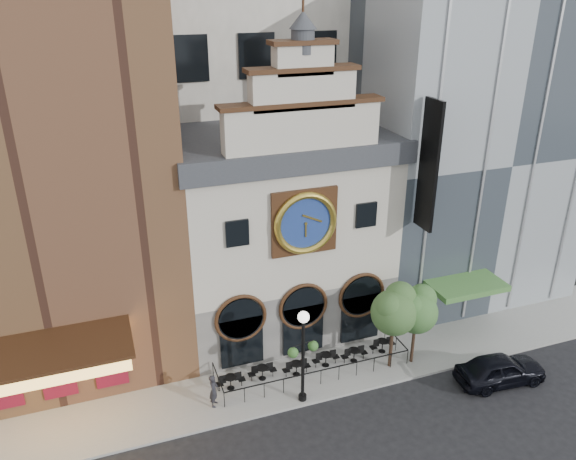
# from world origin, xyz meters

# --- Properties ---
(ground) EXTENTS (120.00, 120.00, 0.00)m
(ground) POSITION_xyz_m (0.00, 0.00, 0.00)
(ground) COLOR black
(ground) RESTS_ON ground
(sidewalk) EXTENTS (44.00, 5.00, 0.15)m
(sidewalk) POSITION_xyz_m (0.00, 2.50, 0.07)
(sidewalk) COLOR gray
(sidewalk) RESTS_ON ground
(clock_building) EXTENTS (12.60, 8.78, 18.65)m
(clock_building) POSITION_xyz_m (0.00, 7.82, 6.69)
(clock_building) COLOR #605E5B
(clock_building) RESTS_ON ground
(theater_building) EXTENTS (14.00, 15.60, 25.00)m
(theater_building) POSITION_xyz_m (-13.00, 9.96, 12.60)
(theater_building) COLOR #563224
(theater_building) RESTS_ON ground
(retail_building) EXTENTS (14.00, 14.40, 20.00)m
(retail_building) POSITION_xyz_m (12.99, 9.99, 10.14)
(retail_building) COLOR gray
(retail_building) RESTS_ON ground
(cafe_railing) EXTENTS (10.60, 2.60, 0.90)m
(cafe_railing) POSITION_xyz_m (0.00, 2.50, 0.60)
(cafe_railing) COLOR black
(cafe_railing) RESTS_ON sidewalk
(bistro_0) EXTENTS (1.58, 0.68, 0.90)m
(bistro_0) POSITION_xyz_m (-4.65, 2.47, 0.61)
(bistro_0) COLOR black
(bistro_0) RESTS_ON sidewalk
(bistro_1) EXTENTS (1.58, 0.68, 0.90)m
(bistro_1) POSITION_xyz_m (-2.83, 2.68, 0.61)
(bistro_1) COLOR black
(bistro_1) RESTS_ON sidewalk
(bistro_2) EXTENTS (1.58, 0.68, 0.90)m
(bistro_2) POSITION_xyz_m (-0.96, 2.38, 0.61)
(bistro_2) COLOR black
(bistro_2) RESTS_ON sidewalk
(bistro_3) EXTENTS (1.58, 0.68, 0.90)m
(bistro_3) POSITION_xyz_m (0.88, 2.58, 0.61)
(bistro_3) COLOR black
(bistro_3) RESTS_ON sidewalk
(bistro_4) EXTENTS (1.58, 0.68, 0.90)m
(bistro_4) POSITION_xyz_m (2.56, 2.41, 0.61)
(bistro_4) COLOR black
(bistro_4) RESTS_ON sidewalk
(bistro_5) EXTENTS (1.58, 0.68, 0.90)m
(bistro_5) POSITION_xyz_m (4.50, 2.67, 0.61)
(bistro_5) COLOR black
(bistro_5) RESTS_ON sidewalk
(car_right) EXTENTS (5.06, 2.36, 1.68)m
(car_right) POSITION_xyz_m (9.28, -1.72, 0.84)
(car_right) COLOR black
(car_right) RESTS_ON ground
(pedestrian) EXTENTS (0.68, 0.79, 1.82)m
(pedestrian) POSITION_xyz_m (-5.75, 1.52, 1.06)
(pedestrian) COLOR black
(pedestrian) RESTS_ON sidewalk
(lamppost) EXTENTS (1.68, 0.73, 5.30)m
(lamppost) POSITION_xyz_m (-1.36, 0.40, 3.43)
(lamppost) COLOR black
(lamppost) RESTS_ON sidewalk
(tree_left) EXTENTS (2.63, 2.53, 5.07)m
(tree_left) POSITION_xyz_m (4.32, 1.40, 3.86)
(tree_left) COLOR #382619
(tree_left) RESTS_ON sidewalk
(tree_right) EXTENTS (2.45, 2.35, 4.71)m
(tree_right) POSITION_xyz_m (5.68, 1.33, 3.60)
(tree_right) COLOR #382619
(tree_right) RESTS_ON sidewalk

